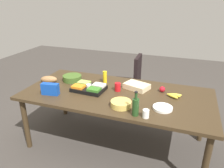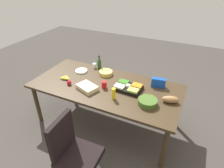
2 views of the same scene
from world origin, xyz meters
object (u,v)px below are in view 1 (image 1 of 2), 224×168
Objects in this scene: chip_bowl at (121,104)px; bread_loaf at (49,79)px; red_solo_cup at (118,87)px; salad_bowl at (72,78)px; mustard_bottle at (105,77)px; apple_red at (162,89)px; banana_bunch at (174,95)px; paper_cup at (146,114)px; wine_bottle at (136,106)px; chip_bag_blue at (50,89)px; sheet_cake at (137,86)px; veggie_tray at (89,88)px; conference_table at (117,98)px; office_chair at (128,87)px; paper_plate_stack at (163,108)px.

bread_loaf is at bearing 164.30° from chip_bowl.
salad_bowl is at bearing 170.98° from red_solo_cup.
chip_bowl is at bearing -54.21° from mustard_bottle.
red_solo_cup reaches higher than bread_loaf.
apple_red is at bearing 55.48° from chip_bowl.
paper_cup is at bearing -111.20° from banana_bunch.
salad_bowl reaches higher than banana_bunch.
mustard_bottle reaches higher than bread_loaf.
wine_bottle reaches higher than chip_bag_blue.
banana_bunch is (0.72, 0.05, -0.03)m from red_solo_cup.
chip_bowl is 0.25m from wine_bottle.
veggie_tray reaches higher than sheet_cake.
salad_bowl reaches higher than conference_table.
conference_table is 13.89× the size of mustard_bottle.
red_solo_cup reaches higher than conference_table.
office_chair reaches higher than chip_bowl.
banana_bunch is 0.36m from paper_plate_stack.
apple_red is at bearing -51.99° from office_chair.
conference_table is 2.45× the size of office_chair.
mustard_bottle is at bearing 150.53° from paper_plate_stack.
wine_bottle is at bearing -49.16° from mustard_bottle.
paper_plate_stack is at bearing -16.92° from salad_bowl.
red_solo_cup is 0.63× the size of mustard_bottle.
chip_bowl reaches higher than banana_bunch.
conference_table is at bearing -45.21° from mustard_bottle.
banana_bunch is at bearing 39.65° from chip_bowl.
conference_table is 0.68m from paper_cup.
paper_plate_stack is at bearing 41.82° from wine_bottle.
office_chair is at bearing 130.28° from banana_bunch.
conference_table is 10.19× the size of chip_bowl.
wine_bottle reaches higher than banana_bunch.
bread_loaf is (-1.04, 0.01, 0.12)m from conference_table.
paper_cup is (0.48, -0.47, 0.11)m from conference_table.
sheet_cake is at bearing 2.26° from salad_bowl.
conference_table is 22.14× the size of red_solo_cup.
banana_bunch is (0.16, -0.11, -0.01)m from apple_red.
banana_bunch is (0.86, -1.02, 0.44)m from office_chair.
banana_bunch is (1.47, -0.07, -0.02)m from salad_bowl.
veggie_tray is at bearing -154.92° from sheet_cake.
conference_table is at bearing -132.87° from sheet_cake.
apple_red is (0.39, 0.57, 0.00)m from chip_bowl.
wine_bottle reaches higher than conference_table.
veggie_tray is 1.81× the size of bread_loaf.
chip_bowl is (1.20, -0.34, -0.02)m from bread_loaf.
wine_bottle is at bearing -6.63° from chip_bag_blue.
office_chair is 1.08m from sheet_cake.
paper_cup reaches higher than sheet_cake.
banana_bunch is at bearing 16.78° from chip_bag_blue.
paper_cup is (-0.07, -0.71, 0.01)m from apple_red.
sheet_cake is at bearing 110.99° from paper_cup.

